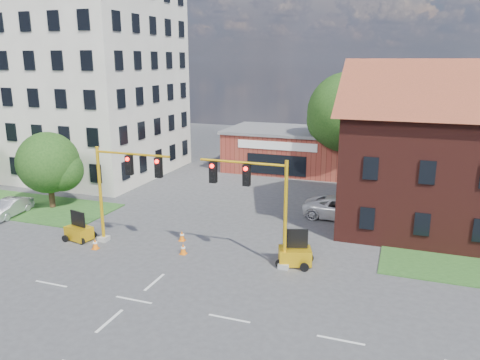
{
  "coord_description": "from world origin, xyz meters",
  "views": [
    {
      "loc": [
        11.86,
        -17.66,
        11.39
      ],
      "look_at": [
        1.93,
        10.0,
        3.79
      ],
      "focal_mm": 35.0,
      "sensor_mm": 36.0,
      "label": 1
    }
  ],
  "objects": [
    {
      "name": "pickup_white",
      "position": [
        7.99,
        15.58,
        0.81
      ],
      "size": [
        5.9,
        2.85,
        1.62
      ],
      "primitive_type": "imported",
      "rotation": [
        0.0,
        0.0,
        1.54
      ],
      "color": "silver",
      "rests_on": "ground"
    },
    {
      "name": "signal_mast_east",
      "position": [
        4.36,
        6.0,
        3.92
      ],
      "size": [
        5.3,
        0.6,
        6.2
      ],
      "color": "gray",
      "rests_on": "ground"
    },
    {
      "name": "trailer_west",
      "position": [
        -7.58,
        5.59,
        0.59
      ],
      "size": [
        1.86,
        1.46,
        1.87
      ],
      "rotation": [
        0.0,
        0.0,
        -0.25
      ],
      "color": "yellow",
      "rests_on": "ground"
    },
    {
      "name": "lane_markings",
      "position": [
        0.0,
        -3.0,
        0.01
      ],
      "size": [
        60.0,
        36.0,
        0.01
      ],
      "primitive_type": null,
      "color": "silver",
      "rests_on": "ground"
    },
    {
      "name": "cone_d",
      "position": [
        5.41,
        9.0,
        0.34
      ],
      "size": [
        0.4,
        0.4,
        0.7
      ],
      "color": "orange",
      "rests_on": "ground"
    },
    {
      "name": "brick_shop",
      "position": [
        0.0,
        29.98,
        2.16
      ],
      "size": [
        12.4,
        8.4,
        4.3
      ],
      "color": "maroon",
      "rests_on": "ground"
    },
    {
      "name": "cone_c",
      "position": [
        -0.22,
        5.83,
        0.34
      ],
      "size": [
        0.4,
        0.4,
        0.7
      ],
      "color": "orange",
      "rests_on": "ground"
    },
    {
      "name": "tree_nw_front",
      "position": [
        -13.76,
        10.58,
        3.5
      ],
      "size": [
        4.98,
        4.74,
        6.03
      ],
      "color": "#382114",
      "rests_on": "ground"
    },
    {
      "name": "office_block",
      "position": [
        -20.0,
        21.9,
        10.31
      ],
      "size": [
        18.4,
        15.4,
        20.6
      ],
      "color": "beige",
      "rests_on": "ground"
    },
    {
      "name": "cone_a",
      "position": [
        -5.69,
        4.69,
        0.34
      ],
      "size": [
        0.4,
        0.4,
        0.7
      ],
      "color": "orange",
      "rests_on": "ground"
    },
    {
      "name": "tree_large",
      "position": [
        6.88,
        27.08,
        6.3
      ],
      "size": [
        7.89,
        7.52,
        10.33
      ],
      "color": "#382114",
      "rests_on": "ground"
    },
    {
      "name": "signal_mast_west",
      "position": [
        -4.36,
        6.0,
        3.92
      ],
      "size": [
        5.3,
        0.6,
        6.2
      ],
      "color": "gray",
      "rests_on": "ground"
    },
    {
      "name": "ground",
      "position": [
        0.0,
        0.0,
        0.0
      ],
      "size": [
        120.0,
        120.0,
        0.0
      ],
      "primitive_type": "plane",
      "color": "#404043",
      "rests_on": "ground"
    },
    {
      "name": "sedan_silver_front",
      "position": [
        -15.6,
        7.83,
        0.65
      ],
      "size": [
        1.84,
        4.05,
        1.29
      ],
      "primitive_type": "imported",
      "rotation": [
        0.0,
        0.0,
        0.12
      ],
      "color": "#A4A6AC",
      "rests_on": "ground"
    },
    {
      "name": "trailer_east",
      "position": [
        6.47,
        6.59,
        0.65
      ],
      "size": [
        2.1,
        1.72,
        2.06
      ],
      "rotation": [
        0.0,
        0.0,
        0.32
      ],
      "color": "yellow",
      "rests_on": "ground"
    },
    {
      "name": "cone_b",
      "position": [
        -1.25,
        7.73,
        0.34
      ],
      "size": [
        0.4,
        0.4,
        0.7
      ],
      "color": "orange",
      "rests_on": "ground"
    }
  ]
}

